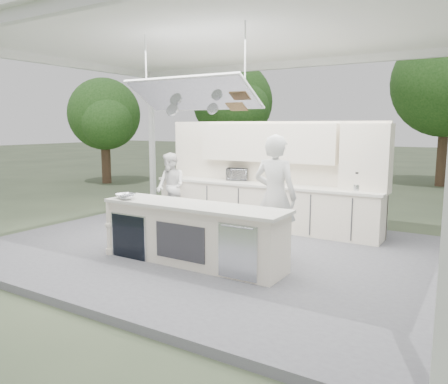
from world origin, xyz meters
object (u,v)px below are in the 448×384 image
Objects in this scene: back_counter at (262,205)px; head_chef at (275,197)px; sous_chef at (171,187)px; demo_island at (192,234)px.

head_chef is at bearing -58.04° from back_counter.
sous_chef is (-2.10, -0.47, 0.30)m from back_counter.
head_chef is at bearing -1.01° from sous_chef.
head_chef reaches higher than back_counter.
head_chef is 3.53m from sous_chef.
back_counter is at bearing 34.37° from sous_chef.
sous_chef is at bearing -167.45° from back_counter.
back_counter is 2.51× the size of head_chef.
demo_island is at bearing -86.37° from back_counter.
sous_chef is (-2.28, 2.34, 0.30)m from demo_island.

